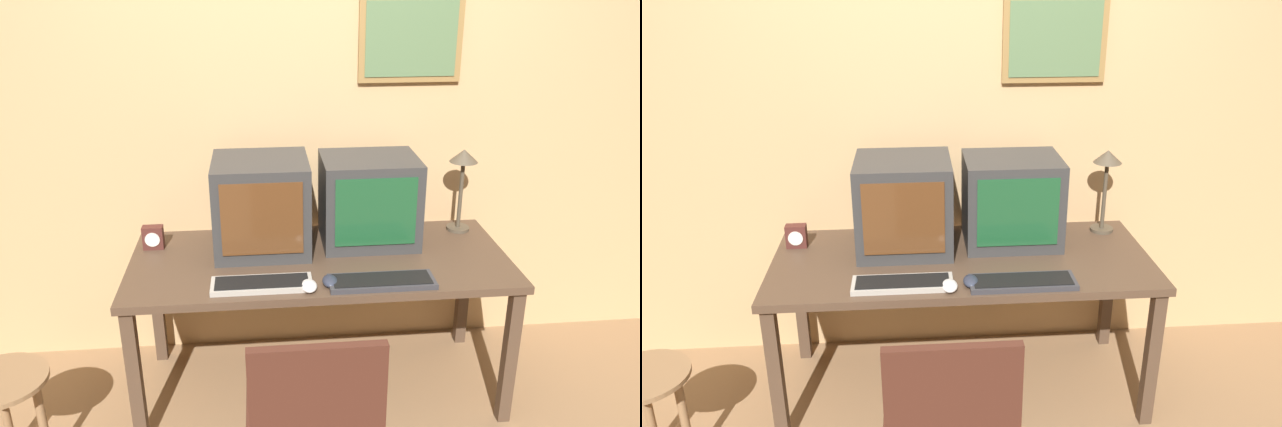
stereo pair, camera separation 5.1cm
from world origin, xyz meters
TOP-DOWN VIEW (x-y plane):
  - wall_back at (0.00, 1.31)m, footprint 8.00×0.08m
  - desk at (0.00, 0.84)m, footprint 1.73×0.75m
  - monitor_left at (-0.26, 0.98)m, footprint 0.44×0.41m
  - monitor_right at (0.25, 1.01)m, footprint 0.45×0.37m
  - keyboard_main at (-0.27, 0.58)m, footprint 0.42×0.15m
  - keyboard_side at (0.23, 0.56)m, footprint 0.45×0.15m
  - mouse_near_keyboard at (0.01, 0.57)m, footprint 0.06×0.10m
  - mouse_far_corner at (-0.08, 0.54)m, footprint 0.07×0.11m
  - desk_clock at (-0.77, 1.02)m, footprint 0.10×0.06m
  - desk_lamp at (0.73, 1.10)m, footprint 0.14×0.14m
  - side_stool at (-1.31, 0.41)m, footprint 0.36×0.36m

SIDE VIEW (x-z plane):
  - side_stool at x=-1.31m, z-range 0.13..0.58m
  - desk at x=0.00m, z-range 0.28..1.00m
  - keyboard_side at x=0.23m, z-range 0.71..0.74m
  - keyboard_main at x=-0.27m, z-range 0.71..0.74m
  - mouse_far_corner at x=-0.08m, z-range 0.71..0.75m
  - mouse_near_keyboard at x=0.01m, z-range 0.71..0.75m
  - desk_clock at x=-0.77m, z-range 0.71..0.82m
  - monitor_right at x=0.25m, z-range 0.71..1.13m
  - monitor_left at x=-0.26m, z-range 0.71..1.15m
  - desk_lamp at x=0.73m, z-range 0.82..1.24m
  - wall_back at x=0.00m, z-range 0.00..2.60m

